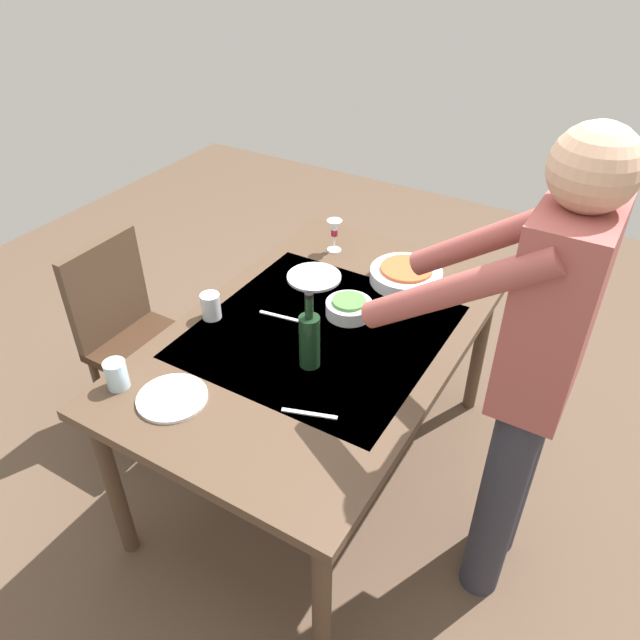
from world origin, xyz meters
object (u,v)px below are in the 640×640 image
(water_cup_near_right, at_px, (116,375))
(wine_glass_left, at_px, (334,230))
(side_bowl_salad, at_px, (349,307))
(chair_near, at_px, (130,328))
(person_server, at_px, (533,366))
(dinner_plate_far, at_px, (314,277))
(dining_table, at_px, (320,346))
(wine_bottle, at_px, (309,339))
(dinner_plate_near, at_px, (172,398))
(serving_bowl_pasta, at_px, (406,275))
(water_cup_near_left, at_px, (211,306))

(water_cup_near_right, bearing_deg, wine_glass_left, 172.01)
(water_cup_near_right, distance_m, side_bowl_salad, 0.88)
(chair_near, distance_m, side_bowl_salad, 1.01)
(person_server, bearing_deg, water_cup_near_right, -65.33)
(dinner_plate_far, bearing_deg, dining_table, 34.65)
(dining_table, relative_size, chair_near, 1.74)
(wine_bottle, bearing_deg, water_cup_near_right, -49.13)
(side_bowl_salad, xyz_separation_m, dinner_plate_near, (0.71, -0.26, -0.03))
(dining_table, bearing_deg, serving_bowl_pasta, 164.72)
(person_server, relative_size, wine_glass_left, 11.19)
(side_bowl_salad, height_order, dinner_plate_far, side_bowl_salad)
(person_server, height_order, water_cup_near_left, person_server)
(person_server, distance_m, side_bowl_salad, 0.77)
(chair_near, bearing_deg, dinner_plate_near, 57.86)
(dining_table, bearing_deg, water_cup_near_left, -71.25)
(chair_near, height_order, person_server, person_server)
(serving_bowl_pasta, height_order, dinner_plate_far, serving_bowl_pasta)
(serving_bowl_pasta, distance_m, side_bowl_salad, 0.34)
(person_server, xyz_separation_m, dinner_plate_far, (-0.37, -0.98, -0.20))
(person_server, xyz_separation_m, wine_glass_left, (-0.61, -1.02, -0.10))
(dinner_plate_far, bearing_deg, water_cup_near_left, -23.44)
(chair_near, xyz_separation_m, serving_bowl_pasta, (-0.63, 1.02, 0.26))
(dinner_plate_near, bearing_deg, water_cup_near_right, -77.79)
(dinner_plate_near, bearing_deg, wine_bottle, 142.43)
(side_bowl_salad, bearing_deg, wine_bottle, 4.58)
(wine_bottle, height_order, water_cup_near_right, wine_bottle)
(water_cup_near_right, bearing_deg, chair_near, -134.40)
(water_cup_near_right, height_order, dinner_plate_near, water_cup_near_right)
(dining_table, bearing_deg, water_cup_near_right, -34.65)
(dinner_plate_near, distance_m, dinner_plate_far, 0.87)
(dining_table, height_order, serving_bowl_pasta, serving_bowl_pasta)
(person_server, relative_size, wine_bottle, 5.71)
(side_bowl_salad, relative_size, dinner_plate_near, 0.78)
(water_cup_near_right, xyz_separation_m, dinner_plate_far, (-0.91, 0.21, -0.04))
(serving_bowl_pasta, distance_m, dinner_plate_near, 1.10)
(dining_table, relative_size, water_cup_near_left, 15.42)
(person_server, bearing_deg, side_bowl_salad, -106.09)
(dinner_plate_far, bearing_deg, person_server, 69.49)
(serving_bowl_pasta, xyz_separation_m, dinner_plate_far, (0.18, -0.34, -0.03))
(wine_bottle, bearing_deg, dinner_plate_far, -150.32)
(person_server, height_order, dinner_plate_near, person_server)
(person_server, distance_m, water_cup_near_left, 1.18)
(water_cup_near_left, relative_size, serving_bowl_pasta, 0.34)
(chair_near, distance_m, water_cup_near_left, 0.56)
(person_server, bearing_deg, dinner_plate_far, -110.51)
(serving_bowl_pasta, distance_m, dinner_plate_far, 0.39)
(chair_near, bearing_deg, water_cup_near_right, 45.60)
(water_cup_near_right, relative_size, serving_bowl_pasta, 0.34)
(side_bowl_salad, relative_size, dinner_plate_far, 0.78)
(serving_bowl_pasta, bearing_deg, dinner_plate_far, -62.86)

